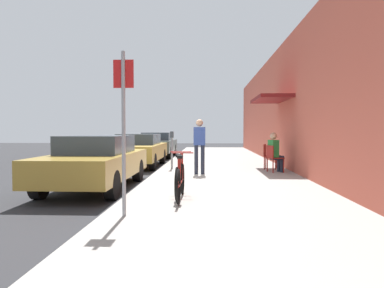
% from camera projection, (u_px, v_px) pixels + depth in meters
% --- Properties ---
extents(ground_plane, '(60.00, 60.00, 0.00)m').
position_uv_depth(ground_plane, '(148.00, 182.00, 10.09)').
color(ground_plane, '#2D2D30').
extents(sidewalk_slab, '(4.50, 32.00, 0.12)m').
position_uv_depth(sidewalk_slab, '(223.00, 172.00, 11.98)').
color(sidewalk_slab, '#9E9B93').
rests_on(sidewalk_slab, ground_plane).
extents(building_facade, '(1.40, 32.00, 4.74)m').
position_uv_depth(building_facade, '(295.00, 104.00, 11.79)').
color(building_facade, '#BC5442').
rests_on(building_facade, ground_plane).
extents(parked_car_0, '(1.80, 4.40, 1.35)m').
position_uv_depth(parked_car_0, '(96.00, 161.00, 8.89)').
color(parked_car_0, '#A58433').
rests_on(parked_car_0, ground_plane).
extents(parked_car_1, '(1.80, 4.40, 1.33)m').
position_uv_depth(parked_car_1, '(139.00, 149.00, 14.36)').
color(parked_car_1, '#A58433').
rests_on(parked_car_1, ground_plane).
extents(parked_car_2, '(1.80, 4.40, 1.35)m').
position_uv_depth(parked_car_2, '(157.00, 144.00, 19.58)').
color(parked_car_2, '#47514C').
rests_on(parked_car_2, ground_plane).
extents(parking_meter, '(0.12, 0.10, 1.32)m').
position_uv_depth(parking_meter, '(172.00, 147.00, 12.41)').
color(parking_meter, slate).
rests_on(parking_meter, sidewalk_slab).
extents(street_sign, '(0.32, 0.06, 2.60)m').
position_uv_depth(street_sign, '(124.00, 120.00, 5.55)').
color(street_sign, gray).
rests_on(street_sign, sidewalk_slab).
extents(bicycle_0, '(0.46, 1.71, 0.90)m').
position_uv_depth(bicycle_0, '(179.00, 179.00, 7.31)').
color(bicycle_0, black).
rests_on(bicycle_0, sidewalk_slab).
extents(bicycle_1, '(0.46, 1.71, 0.90)m').
position_uv_depth(bicycle_1, '(181.00, 181.00, 6.96)').
color(bicycle_1, black).
rests_on(bicycle_1, sidewalk_slab).
extents(cafe_chair_0, '(0.56, 0.56, 0.87)m').
position_uv_depth(cafe_chair_0, '(273.00, 157.00, 11.42)').
color(cafe_chair_0, maroon).
rests_on(cafe_chair_0, sidewalk_slab).
extents(seated_patron_0, '(0.51, 0.47, 1.29)m').
position_uv_depth(seated_patron_0, '(275.00, 151.00, 11.43)').
color(seated_patron_0, '#232838').
rests_on(seated_patron_0, sidewalk_slab).
extents(cafe_chair_1, '(0.55, 0.55, 0.87)m').
position_uv_depth(cafe_chair_1, '(268.00, 155.00, 12.36)').
color(cafe_chair_1, maroon).
rests_on(cafe_chair_1, sidewalk_slab).
extents(pedestrian_standing, '(0.36, 0.22, 1.70)m').
position_uv_depth(pedestrian_standing, '(199.00, 142.00, 10.91)').
color(pedestrian_standing, '#232838').
rests_on(pedestrian_standing, sidewalk_slab).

